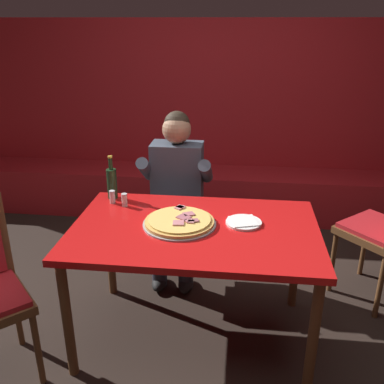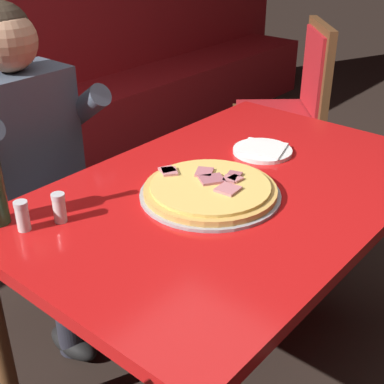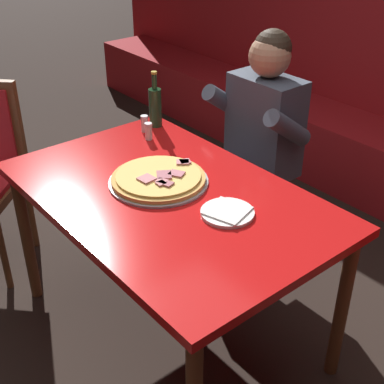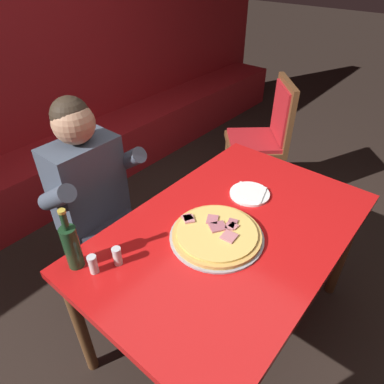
{
  "view_description": "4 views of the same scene",
  "coord_description": "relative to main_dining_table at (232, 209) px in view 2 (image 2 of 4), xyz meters",
  "views": [
    {
      "loc": [
        0.24,
        -2.19,
        1.88
      ],
      "look_at": [
        -0.03,
        0.13,
        0.93
      ],
      "focal_mm": 40.0,
      "sensor_mm": 36.0,
      "label": 1
    },
    {
      "loc": [
        -1.21,
        -0.86,
        1.54
      ],
      "look_at": [
        -0.11,
        0.08,
        0.77
      ],
      "focal_mm": 50.0,
      "sensor_mm": 36.0,
      "label": 2
    },
    {
      "loc": [
        1.54,
        -1.13,
        1.9
      ],
      "look_at": [
        0.12,
        0.03,
        0.82
      ],
      "focal_mm": 50.0,
      "sensor_mm": 36.0,
      "label": 3
    },
    {
      "loc": [
        -1.03,
        -0.61,
        1.86
      ],
      "look_at": [
        0.06,
        0.29,
        0.82
      ],
      "focal_mm": 32.0,
      "sensor_mm": 36.0,
      "label": 4
    }
  ],
  "objects": [
    {
      "name": "shaker_red_pepper_flakes",
      "position": [
        -0.57,
        0.28,
        0.12
      ],
      "size": [
        0.04,
        0.04,
        0.09
      ],
      "color": "silver",
      "rests_on": "main_dining_table"
    },
    {
      "name": "diner_seated_blue_shirt",
      "position": [
        -0.22,
        0.72,
        0.01
      ],
      "size": [
        0.53,
        0.53,
        1.27
      ],
      "color": "black",
      "rests_on": "ground_plane"
    },
    {
      "name": "dining_chair_far_right",
      "position": [
        1.27,
        0.53,
        -0.09
      ],
      "size": [
        0.62,
        0.62,
        1.03
      ],
      "color": "brown",
      "rests_on": "ground_plane"
    },
    {
      "name": "pizza",
      "position": [
        -0.09,
        0.02,
        0.1
      ],
      "size": [
        0.43,
        0.43,
        0.05
      ],
      "color": "#9E9EA3",
      "rests_on": "main_dining_table"
    },
    {
      "name": "shaker_parmesan",
      "position": [
        -0.48,
        0.24,
        0.12
      ],
      "size": [
        0.04,
        0.04,
        0.09
      ],
      "color": "silver",
      "rests_on": "main_dining_table"
    },
    {
      "name": "ground_plane",
      "position": [
        0.0,
        0.0,
        -0.69
      ],
      "size": [
        24.0,
        24.0,
        0.0
      ],
      "primitive_type": "plane",
      "color": "black"
    },
    {
      "name": "main_dining_table",
      "position": [
        0.0,
        0.0,
        0.0
      ],
      "size": [
        1.42,
        0.91,
        0.77
      ],
      "color": "brown",
      "rests_on": "ground_plane"
    },
    {
      "name": "plate_white_paper",
      "position": [
        0.28,
        0.08,
        0.09
      ],
      "size": [
        0.21,
        0.21,
        0.02
      ],
      "color": "white",
      "rests_on": "main_dining_table"
    }
  ]
}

